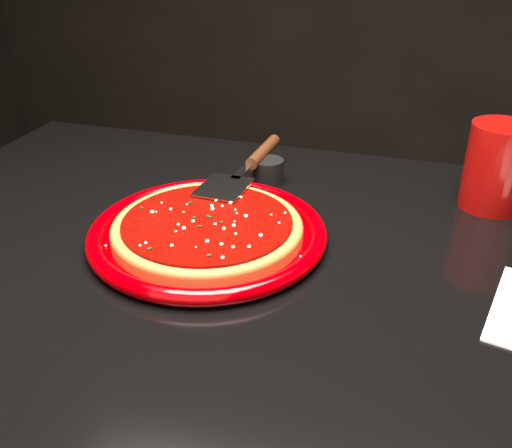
{
  "coord_description": "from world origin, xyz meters",
  "views": [
    {
      "loc": [
        0.18,
        -0.62,
        1.14
      ],
      "look_at": [
        -0.03,
        0.04,
        0.77
      ],
      "focal_mm": 40.0,
      "sensor_mm": 36.0,
      "label": 1
    }
  ],
  "objects": [
    {
      "name": "plate",
      "position": [
        -0.09,
        0.01,
        0.76
      ],
      "size": [
        0.43,
        0.43,
        0.02
      ],
      "primitive_type": "cylinder",
      "rotation": [
        0.0,
        0.0,
        0.4
      ],
      "color": "#790002",
      "rests_on": "table"
    },
    {
      "name": "pizza_crust",
      "position": [
        -0.09,
        0.01,
        0.77
      ],
      "size": [
        0.34,
        0.34,
        0.01
      ],
      "primitive_type": "cylinder",
      "rotation": [
        0.0,
        0.0,
        0.4
      ],
      "color": "brown",
      "rests_on": "plate"
    },
    {
      "name": "pizza_crust_rim",
      "position": [
        -0.09,
        0.01,
        0.77
      ],
      "size": [
        0.34,
        0.34,
        0.02
      ],
      "primitive_type": "torus",
      "rotation": [
        0.0,
        0.0,
        0.4
      ],
      "color": "brown",
      "rests_on": "plate"
    },
    {
      "name": "pizza_sauce",
      "position": [
        -0.09,
        0.01,
        0.78
      ],
      "size": [
        0.3,
        0.3,
        0.01
      ],
      "primitive_type": "cylinder",
      "rotation": [
        0.0,
        0.0,
        0.4
      ],
      "color": "#610300",
      "rests_on": "plate"
    },
    {
      "name": "parmesan_dusting",
      "position": [
        -0.09,
        0.01,
        0.78
      ],
      "size": [
        0.22,
        0.22,
        0.01
      ],
      "primitive_type": null,
      "color": "beige",
      "rests_on": "plate"
    },
    {
      "name": "basil_flecks",
      "position": [
        -0.09,
        0.01,
        0.78
      ],
      "size": [
        0.21,
        0.21,
        0.0
      ],
      "primitive_type": null,
      "color": "black",
      "rests_on": "plate"
    },
    {
      "name": "pizza_server",
      "position": [
        -0.09,
        0.19,
        0.79
      ],
      "size": [
        0.1,
        0.3,
        0.02
      ],
      "primitive_type": null,
      "rotation": [
        0.0,
        0.0,
        -0.05
      ],
      "color": "#B8BABF",
      "rests_on": "plate"
    },
    {
      "name": "cup",
      "position": [
        0.29,
        0.24,
        0.82
      ],
      "size": [
        0.1,
        0.1,
        0.13
      ],
      "primitive_type": "cylinder",
      "rotation": [
        0.0,
        0.0,
        0.03
      ],
      "color": "#910806",
      "rests_on": "table"
    },
    {
      "name": "ramekin",
      "position": [
        -0.06,
        0.23,
        0.77
      ],
      "size": [
        0.06,
        0.06,
        0.04
      ],
      "primitive_type": "cylinder",
      "rotation": [
        0.0,
        0.0,
        0.08
      ],
      "color": "black",
      "rests_on": "table"
    }
  ]
}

